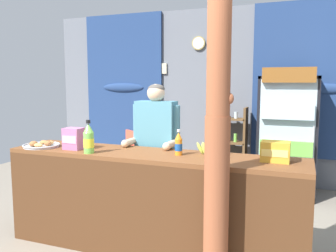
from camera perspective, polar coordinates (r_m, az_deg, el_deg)
The scene contains 14 objects.
ground_plane at distance 4.38m, azimuth 0.23°, elevation -14.66°, with size 8.30×8.30×0.00m, color gray.
back_wall_curtained at distance 5.94m, azimuth 7.25°, elevation 5.28°, with size 5.78×0.22×2.82m.
stall_counter at distance 3.34m, azimuth -3.53°, elevation -10.98°, with size 2.87×0.59×0.96m.
timber_post at distance 2.65m, azimuth 8.03°, elevation 0.38°, with size 0.21×0.19×2.74m.
drink_fridge at distance 5.28m, azimuth 18.77°, elevation 0.03°, with size 0.79×0.75×1.82m.
bottle_shelf_rack at distance 5.67m, azimuth 10.14°, elevation -2.96°, with size 0.48×0.28×1.24m.
plastic_lawn_chair at distance 5.61m, azimuth -6.92°, elevation -4.60°, with size 0.62×0.62×0.86m.
shopkeeper at distance 3.79m, azimuth -1.96°, elevation -2.13°, with size 0.54×0.42×1.60m.
soda_bottle_lime_soda at distance 3.40m, azimuth -12.69°, elevation -2.09°, with size 0.10×0.10×0.32m.
soda_bottle_orange_soda at distance 3.24m, azimuth 1.72°, elevation -2.96°, with size 0.07×0.07×0.24m.
snack_box_wafer at distance 3.65m, azimuth -14.99°, elevation -1.98°, with size 0.18×0.15×0.21m.
snack_box_choco_powder at distance 3.11m, azimuth 16.94°, elevation -3.97°, with size 0.23×0.16×0.17m.
pastry_tray at distance 3.88m, azimuth -19.77°, elevation -2.89°, with size 0.37×0.37×0.07m.
banana_bunch at distance 3.29m, azimuth 6.78°, elevation -3.58°, with size 0.28×0.06×0.16m.
Camera 1 is at (1.45, -2.53, 1.62)m, focal length 37.74 mm.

